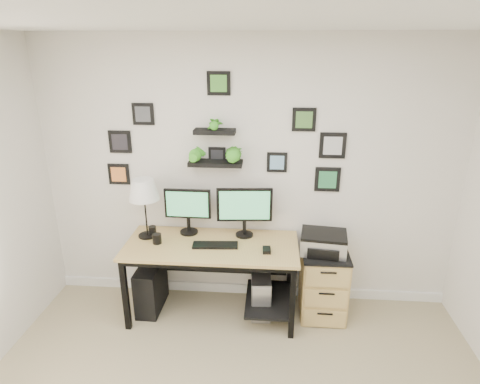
# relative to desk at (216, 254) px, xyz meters

# --- Properties ---
(room) EXTENTS (4.00, 4.00, 4.00)m
(room) POSITION_rel_desk_xyz_m (0.28, 0.32, -0.58)
(room) COLOR tan
(room) RESTS_ON ground
(desk) EXTENTS (1.60, 0.70, 0.75)m
(desk) POSITION_rel_desk_xyz_m (0.00, 0.00, 0.00)
(desk) COLOR tan
(desk) RESTS_ON ground
(monitor_left) EXTENTS (0.45, 0.18, 0.46)m
(monitor_left) POSITION_rel_desk_xyz_m (-0.29, 0.18, 0.39)
(monitor_left) COLOR black
(monitor_left) RESTS_ON desk
(monitor_right) EXTENTS (0.52, 0.18, 0.49)m
(monitor_right) POSITION_rel_desk_xyz_m (0.26, 0.16, 0.41)
(monitor_right) COLOR black
(monitor_right) RESTS_ON desk
(keyboard) EXTENTS (0.42, 0.16, 0.02)m
(keyboard) POSITION_rel_desk_xyz_m (0.01, -0.07, 0.13)
(keyboard) COLOR black
(keyboard) RESTS_ON desk
(mouse) EXTENTS (0.08, 0.11, 0.03)m
(mouse) POSITION_rel_desk_xyz_m (0.48, -0.14, 0.14)
(mouse) COLOR black
(mouse) RESTS_ON desk
(table_lamp) EXTENTS (0.28, 0.28, 0.58)m
(table_lamp) POSITION_rel_desk_xyz_m (-0.67, 0.08, 0.59)
(table_lamp) COLOR black
(table_lamp) RESTS_ON desk
(mug) EXTENTS (0.08, 0.08, 0.09)m
(mug) POSITION_rel_desk_xyz_m (-0.54, -0.06, 0.17)
(mug) COLOR black
(mug) RESTS_ON desk
(pen_cup) EXTENTS (0.07, 0.07, 0.09)m
(pen_cup) POSITION_rel_desk_xyz_m (-0.63, 0.11, 0.17)
(pen_cup) COLOR black
(pen_cup) RESTS_ON desk
(pc_tower_black) EXTENTS (0.21, 0.47, 0.47)m
(pc_tower_black) POSITION_rel_desk_xyz_m (-0.66, -0.00, -0.39)
(pc_tower_black) COLOR black
(pc_tower_black) RESTS_ON ground
(pc_tower_grey) EXTENTS (0.21, 0.43, 0.41)m
(pc_tower_grey) POSITION_rel_desk_xyz_m (0.43, 0.03, -0.42)
(pc_tower_grey) COLOR gray
(pc_tower_grey) RESTS_ON ground
(file_cabinet) EXTENTS (0.43, 0.53, 0.67)m
(file_cabinet) POSITION_rel_desk_xyz_m (1.03, 0.06, -0.29)
(file_cabinet) COLOR tan
(file_cabinet) RESTS_ON ground
(printer) EXTENTS (0.45, 0.37, 0.19)m
(printer) POSITION_rel_desk_xyz_m (1.00, 0.05, 0.14)
(printer) COLOR silver
(printer) RESTS_ON file_cabinet
(wall_decor) EXTENTS (2.27, 0.18, 1.09)m
(wall_decor) POSITION_rel_desk_xyz_m (0.03, 0.26, 1.01)
(wall_decor) COLOR black
(wall_decor) RESTS_ON ground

